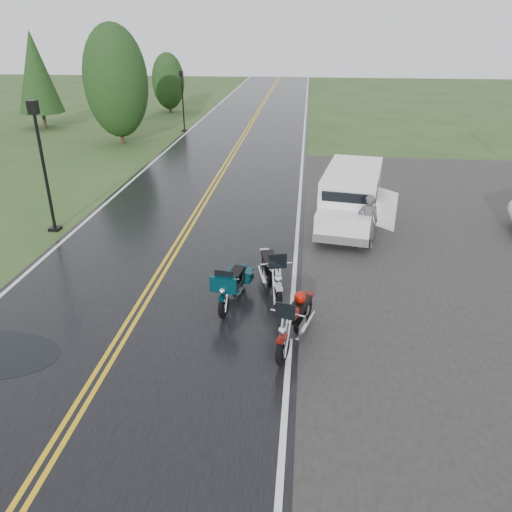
{
  "coord_description": "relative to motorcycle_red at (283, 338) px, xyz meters",
  "views": [
    {
      "loc": [
        3.99,
        -9.68,
        6.5
      ],
      "look_at": [
        2.8,
        2.0,
        1.0
      ],
      "focal_mm": 35.0,
      "sensor_mm": 36.0,
      "label": 1
    }
  ],
  "objects": [
    {
      "name": "ground",
      "position": [
        -3.68,
        1.19,
        -0.68
      ],
      "size": [
        120.0,
        120.0,
        0.0
      ],
      "primitive_type": "plane",
      "color": "#2D471E",
      "rests_on": "ground"
    },
    {
      "name": "road",
      "position": [
        -3.68,
        11.19,
        -0.66
      ],
      "size": [
        8.0,
        100.0,
        0.04
      ],
      "primitive_type": "cube",
      "color": "black",
      "rests_on": "ground"
    },
    {
      "name": "motorcycle_red",
      "position": [
        0.0,
        0.0,
        0.0
      ],
      "size": [
        1.43,
        2.44,
        1.36
      ],
      "primitive_type": null,
      "rotation": [
        0.0,
        0.0,
        -0.27
      ],
      "color": "#5E100A",
      "rests_on": "ground"
    },
    {
      "name": "motorcycle_teal",
      "position": [
        -1.5,
        1.65,
        -0.08
      ],
      "size": [
        1.05,
        2.13,
        1.21
      ],
      "primitive_type": null,
      "rotation": [
        0.0,
        0.0,
        -0.16
      ],
      "color": "#042B32",
      "rests_on": "ground"
    },
    {
      "name": "motorcycle_silver",
      "position": [
        -0.23,
        2.08,
        0.05
      ],
      "size": [
        1.46,
        2.62,
        1.46
      ],
      "primitive_type": null,
      "rotation": [
        0.0,
        0.0,
        0.24
      ],
      "color": "#A8A9AF",
      "rests_on": "ground"
    },
    {
      "name": "van_white",
      "position": [
        0.86,
        6.78,
        0.31
      ],
      "size": [
        2.72,
        5.27,
        1.97
      ],
      "primitive_type": null,
      "rotation": [
        0.0,
        0.0,
        -0.17
      ],
      "color": "white",
      "rests_on": "ground"
    },
    {
      "name": "person_at_van",
      "position": [
        2.3,
        6.24,
        0.2
      ],
      "size": [
        0.65,
        0.43,
        1.76
      ],
      "primitive_type": "imported",
      "rotation": [
        0.0,
        0.0,
        3.16
      ],
      "color": "#47484C",
      "rests_on": "ground"
    },
    {
      "name": "lamp_post_near_left",
      "position": [
        -8.22,
        6.73,
        1.51
      ],
      "size": [
        0.38,
        0.38,
        4.38
      ],
      "primitive_type": null,
      "color": "black",
      "rests_on": "ground"
    },
    {
      "name": "lamp_post_far_left",
      "position": [
        -7.76,
        24.18,
        1.23
      ],
      "size": [
        0.33,
        0.33,
        3.83
      ],
      "primitive_type": null,
      "color": "black",
      "rests_on": "ground"
    },
    {
      "name": "tree_left_mid",
      "position": [
        -10.6,
        20.28,
        2.14
      ],
      "size": [
        3.61,
        3.61,
        5.64
      ],
      "primitive_type": null,
      "color": "#1E3D19",
      "rests_on": "ground"
    },
    {
      "name": "tree_left_far",
      "position": [
        -10.65,
        31.56,
        1.24
      ],
      "size": [
        2.5,
        2.5,
        3.84
      ],
      "primitive_type": null,
      "color": "#1E3D19",
      "rests_on": "ground"
    },
    {
      "name": "pine_left_far",
      "position": [
        -17.4,
        24.26,
        2.32
      ],
      "size": [
        2.88,
        2.88,
        5.99
      ],
      "primitive_type": null,
      "color": "#1E3D19",
      "rests_on": "ground"
    }
  ]
}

